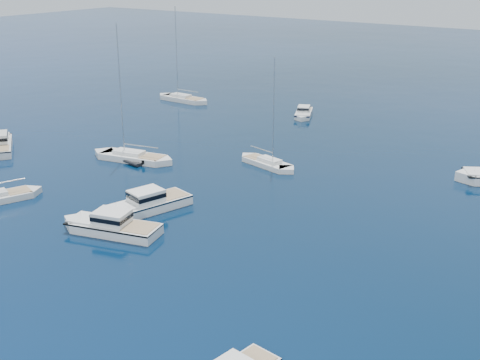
# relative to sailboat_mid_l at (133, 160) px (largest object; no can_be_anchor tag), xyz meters

# --- Properties ---
(ground) EXTENTS (400.00, 400.00, 0.00)m
(ground) POSITION_rel_sailboat_mid_l_xyz_m (22.46, -30.05, 0.00)
(ground) COLOR #082351
(ground) RESTS_ON ground
(motor_cruiser_left) EXTENTS (5.78, 10.79, 2.71)m
(motor_cruiser_left) POSITION_rel_sailboat_mid_l_xyz_m (12.32, -11.18, 0.00)
(motor_cruiser_left) COLOR white
(motor_cruiser_left) RESTS_ON ground
(motor_cruiser_centre) EXTENTS (10.55, 5.53, 2.65)m
(motor_cruiser_centre) POSITION_rel_sailboat_mid_l_xyz_m (13.27, -16.71, 0.00)
(motor_cruiser_centre) COLOR white
(motor_cruiser_centre) RESTS_ON ground
(motor_cruiser_horizon) EXTENTS (5.26, 7.99, 2.02)m
(motor_cruiser_horizon) POSITION_rel_sailboat_mid_l_xyz_m (6.19, 31.28, 0.00)
(motor_cruiser_horizon) COLOR white
(motor_cruiser_horizon) RESTS_ON ground
(sailboat_mid_l) EXTENTS (11.82, 5.14, 16.85)m
(sailboat_mid_l) POSITION_rel_sailboat_mid_l_xyz_m (0.00, 0.00, 0.00)
(sailboat_mid_l) COLOR white
(sailboat_mid_l) RESTS_ON ground
(sailboat_centre) EXTENTS (9.41, 4.52, 13.38)m
(sailboat_centre) POSITION_rel_sailboat_mid_l_xyz_m (14.61, 7.48, 0.00)
(sailboat_centre) COLOR white
(sailboat_centre) RESTS_ON ground
(sailboat_far_l) EXTENTS (11.10, 3.13, 16.22)m
(sailboat_far_l) POSITION_rel_sailboat_mid_l_xyz_m (-16.10, 29.11, 0.00)
(sailboat_far_l) COLOR silver
(sailboat_far_l) RESTS_ON ground
(tender_grey_far) EXTENTS (4.26, 2.73, 0.95)m
(tender_grey_far) POSITION_rel_sailboat_mid_l_xyz_m (0.74, -0.78, 0.00)
(tender_grey_far) COLOR black
(tender_grey_far) RESTS_ON ground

